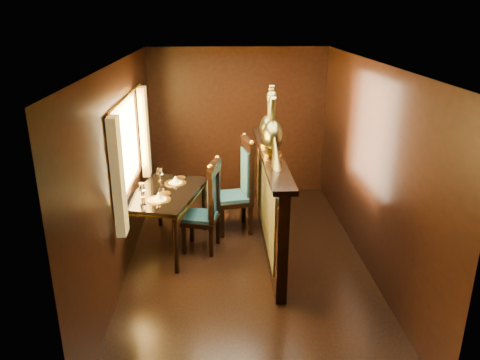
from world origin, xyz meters
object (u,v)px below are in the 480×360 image
(chair_left, at_px, (209,204))
(peacock_left, at_px, (273,122))
(chair_right, at_px, (242,182))
(peacock_right, at_px, (269,117))
(dining_table, at_px, (165,197))

(chair_left, height_order, peacock_left, peacock_left)
(chair_left, bearing_deg, peacock_left, 3.35)
(chair_right, xyz_separation_m, peacock_right, (0.33, -0.32, 1.02))
(chair_right, height_order, peacock_left, peacock_left)
(chair_right, xyz_separation_m, peacock_left, (0.33, -0.75, 1.04))
(chair_left, bearing_deg, dining_table, -176.51)
(peacock_left, xyz_separation_m, peacock_right, (0.00, 0.43, -0.02))
(dining_table, height_order, chair_right, chair_right)
(chair_left, distance_m, peacock_right, 1.38)
(peacock_left, bearing_deg, chair_right, 113.95)
(dining_table, relative_size, peacock_right, 1.93)
(dining_table, relative_size, peacock_left, 1.83)
(peacock_left, distance_m, peacock_right, 0.43)
(peacock_left, relative_size, peacock_right, 1.05)
(chair_right, relative_size, peacock_left, 1.69)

